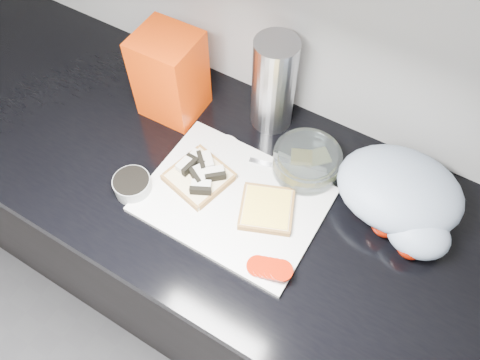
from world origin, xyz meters
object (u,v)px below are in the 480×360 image
(cutting_board, at_px, (233,200))
(glass_bowl, at_px, (306,163))
(bread_bag, at_px, (170,75))
(steel_canister, at_px, (274,84))

(cutting_board, height_order, glass_bowl, glass_bowl)
(cutting_board, distance_m, bread_bag, 0.35)
(glass_bowl, distance_m, bread_bag, 0.39)
(cutting_board, xyz_separation_m, bread_bag, (-0.28, 0.17, 0.11))
(glass_bowl, bearing_deg, steel_canister, 145.86)
(cutting_board, distance_m, steel_canister, 0.29)
(cutting_board, relative_size, glass_bowl, 2.50)
(glass_bowl, height_order, steel_canister, steel_canister)
(cutting_board, xyz_separation_m, steel_canister, (-0.05, 0.26, 0.12))
(bread_bag, bearing_deg, cutting_board, -32.54)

